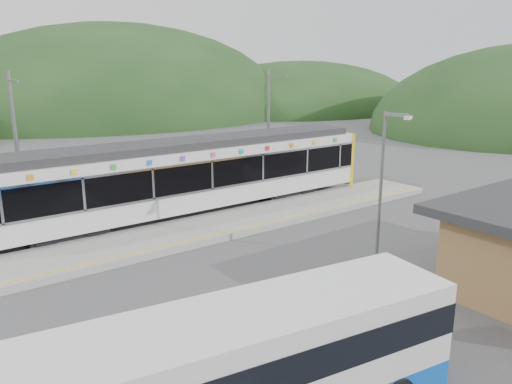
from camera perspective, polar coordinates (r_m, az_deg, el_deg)
ground at (r=20.25m, az=0.81°, el=-6.59°), size 120.00×120.00×0.00m
hills at (r=27.89m, az=4.27°, el=-0.75°), size 146.00×149.00×26.00m
platform at (r=22.75m, az=-4.27°, el=-3.85°), size 26.00×3.20×0.30m
yellow_line at (r=21.67m, az=-2.42°, el=-4.32°), size 26.00×0.10×0.01m
train at (r=24.48m, az=-7.84°, el=2.00°), size 20.44×3.01×3.74m
catenary_mast_west at (r=24.24m, az=-25.61°, el=4.43°), size 0.18×1.80×7.00m
catenary_mast_east at (r=30.19m, az=1.47°, el=7.49°), size 0.18×1.80×7.00m
bus at (r=10.46m, az=-2.33°, el=-20.38°), size 9.84×3.59×2.62m
lamp_post at (r=19.01m, az=14.45°, el=2.10°), size 0.39×1.03×5.59m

